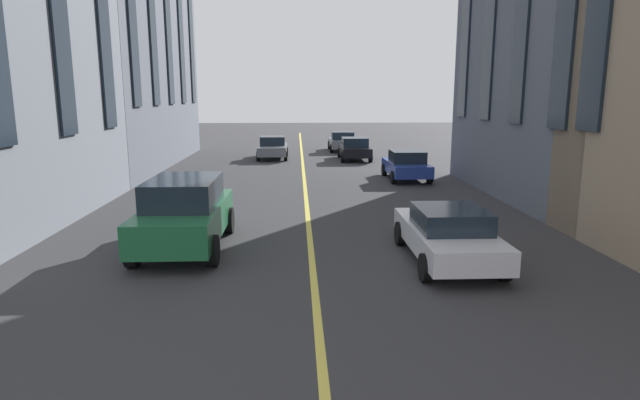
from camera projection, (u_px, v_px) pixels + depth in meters
name	position (u px, v px, depth m)	size (l,w,h in m)	color
lane_centre_line	(308.00, 220.00, 17.29)	(80.00, 0.16, 0.01)	#D8C64C
car_green_far	(185.00, 213.00, 13.94)	(4.70, 2.14, 1.88)	#1E6038
car_white_near	(448.00, 234.00, 12.86)	(4.40, 1.95, 1.37)	silver
car_black_parked_b	(354.00, 149.00, 33.01)	(3.90, 1.89, 1.40)	black
car_blue_oncoming	(406.00, 165.00, 25.35)	(3.90, 1.89, 1.40)	navy
car_grey_parked_a	(342.00, 141.00, 38.17)	(3.90, 1.89, 1.40)	slate
car_grey_mid	(273.00, 147.00, 33.73)	(3.90, 1.89, 1.40)	slate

